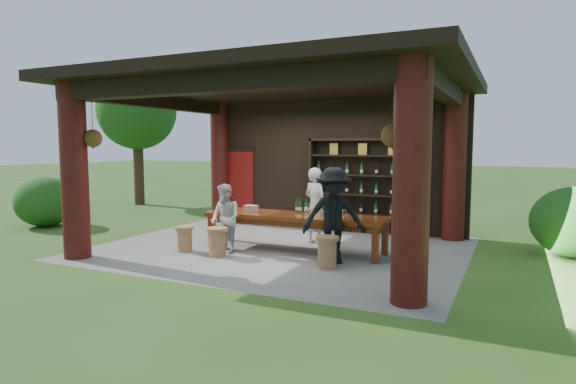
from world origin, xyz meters
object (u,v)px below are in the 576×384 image
at_px(guest_woman, 225,218).
at_px(guest_man, 334,216).
at_px(tasting_table, 295,220).
at_px(stool_near_right, 327,251).
at_px(wine_shelf, 361,186).
at_px(napkin_basket, 251,209).
at_px(host, 316,206).
at_px(stool_far_left, 184,238).
at_px(stool_near_left, 217,241).

xyz_separation_m(guest_woman, guest_man, (2.27, 0.09, 0.19)).
distance_m(tasting_table, stool_near_right, 1.51).
relative_size(tasting_table, guest_woman, 2.74).
relative_size(wine_shelf, tasting_table, 0.70).
relative_size(guest_woman, napkin_basket, 5.31).
xyz_separation_m(stool_near_right, guest_man, (-0.01, 0.35, 0.58)).
bearing_deg(host, stool_near_right, 140.24).
bearing_deg(guest_woman, wine_shelf, 84.83).
bearing_deg(stool_far_left, guest_man, 6.81).
distance_m(stool_far_left, guest_woman, 0.95).
bearing_deg(guest_man, stool_near_left, 162.84).
relative_size(stool_far_left, guest_man, 0.29).
bearing_deg(guest_man, host, 94.36).
relative_size(stool_near_right, host, 0.33).
distance_m(tasting_table, guest_man, 1.27).
xyz_separation_m(wine_shelf, stool_near_right, (0.44, -3.51, -0.87)).
relative_size(tasting_table, napkin_basket, 14.54).
bearing_deg(stool_near_right, stool_near_left, -177.65).
bearing_deg(tasting_table, host, 83.12).
height_order(tasting_table, guest_woman, guest_woman).
relative_size(tasting_table, stool_near_left, 6.79).
height_order(wine_shelf, guest_man, wine_shelf).
height_order(wine_shelf, guest_woman, wine_shelf).
height_order(wine_shelf, host, wine_shelf).
relative_size(stool_near_right, napkin_basket, 2.14).
bearing_deg(stool_far_left, stool_near_right, 0.32).
height_order(stool_near_right, stool_far_left, stool_near_right).
bearing_deg(stool_near_right, guest_woman, 173.59).
bearing_deg(guest_woman, stool_near_right, 17.81).
height_order(wine_shelf, stool_near_right, wine_shelf).
bearing_deg(wine_shelf, tasting_table, -104.08).
height_order(stool_near_left, stool_far_left, stool_near_left).
bearing_deg(napkin_basket, guest_man, -15.69).
height_order(host, napkin_basket, host).
distance_m(guest_woman, napkin_basket, 0.72).
bearing_deg(napkin_basket, guest_woman, -107.34).
bearing_deg(tasting_table, stool_far_left, -153.21).
xyz_separation_m(wine_shelf, host, (-0.53, -1.67, -0.33)).
bearing_deg(stool_far_left, tasting_table, 26.79).
relative_size(guest_man, napkin_basket, 6.75).
xyz_separation_m(stool_far_left, guest_man, (3.07, 0.37, 0.61)).
bearing_deg(stool_near_left, host, 56.74).
bearing_deg(stool_near_left, guest_woman, 95.57).
bearing_deg(guest_woman, stool_near_left, -60.20).
bearing_deg(guest_man, stool_far_left, 158.45).
bearing_deg(host, napkin_basket, 62.40).
xyz_separation_m(stool_near_right, host, (-0.97, 1.85, 0.54)).
distance_m(wine_shelf, stool_near_left, 4.12).
relative_size(tasting_table, stool_far_left, 7.40).
relative_size(wine_shelf, stool_far_left, 5.17).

